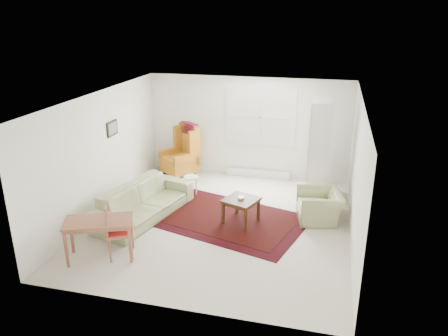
% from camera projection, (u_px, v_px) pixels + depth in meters
% --- Properties ---
extents(room, '(5.04, 5.54, 2.51)m').
position_uv_depth(room, '(224.00, 160.00, 8.48)').
color(room, beige).
rests_on(room, ground).
extents(rug, '(3.53, 2.76, 0.03)m').
position_uv_depth(rug, '(226.00, 219.00, 8.84)').
color(rug, black).
rests_on(rug, ground).
extents(sofa, '(1.44, 2.49, 0.94)m').
position_uv_depth(sofa, '(144.00, 195.00, 8.80)').
color(sofa, '#98A06A').
rests_on(sofa, ground).
extents(armchair, '(0.99, 1.09, 0.73)m').
position_uv_depth(armchair, '(319.00, 202.00, 8.73)').
color(armchair, '#98A06A').
rests_on(armchair, ground).
extents(wingback_chair, '(1.10, 1.11, 1.33)m').
position_uv_depth(wingback_chair, '(179.00, 150.00, 10.98)').
color(wingback_chair, '#BE761D').
rests_on(wingback_chair, ground).
extents(coffee_table, '(0.78, 0.78, 0.50)m').
position_uv_depth(coffee_table, '(241.00, 210.00, 8.67)').
color(coffee_table, '#412714').
rests_on(coffee_table, ground).
extents(stool, '(0.34, 0.34, 0.45)m').
position_uv_depth(stool, '(191.00, 185.00, 9.95)').
color(stool, white).
rests_on(stool, ground).
extents(cabinet, '(0.47, 0.89, 2.20)m').
position_uv_depth(cabinet, '(320.00, 149.00, 9.61)').
color(cabinet, white).
rests_on(cabinet, ground).
extents(desk, '(1.24, 0.94, 0.71)m').
position_uv_depth(desk, '(100.00, 239.00, 7.37)').
color(desk, '#94553B').
rests_on(desk, ground).
extents(desk_chair, '(0.59, 0.59, 0.99)m').
position_uv_depth(desk_chair, '(119.00, 230.00, 7.36)').
color(desk_chair, '#94553B').
rests_on(desk_chair, ground).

